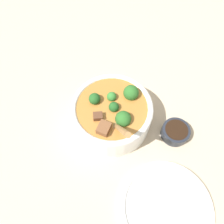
# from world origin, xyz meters

# --- Properties ---
(ground_plane) EXTENTS (4.00, 4.00, 0.00)m
(ground_plane) POSITION_xyz_m (0.00, 0.00, 0.00)
(ground_plane) COLOR #C6B293
(stew_bowl) EXTENTS (0.22, 0.23, 0.24)m
(stew_bowl) POSITION_xyz_m (0.00, 0.00, 0.06)
(stew_bowl) COLOR white
(stew_bowl) RESTS_ON ground_plane
(condiment_bowl) EXTENTS (0.08, 0.08, 0.04)m
(condiment_bowl) POSITION_xyz_m (-0.08, 0.17, 0.02)
(condiment_bowl) COLOR #232833
(condiment_bowl) RESTS_ON ground_plane
(empty_plate) EXTENTS (0.23, 0.23, 0.02)m
(empty_plate) POSITION_xyz_m (0.10, 0.26, 0.01)
(empty_plate) COLOR white
(empty_plate) RESTS_ON ground_plane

